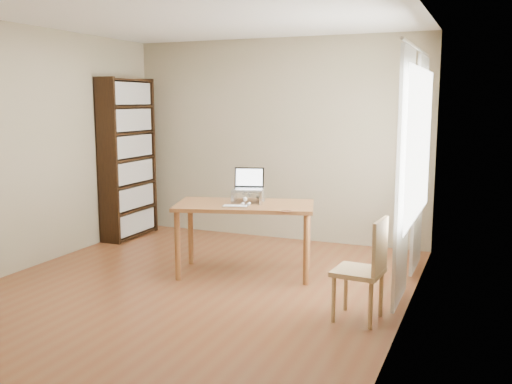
{
  "coord_description": "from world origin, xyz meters",
  "views": [
    {
      "loc": [
        2.61,
        -4.72,
        1.8
      ],
      "look_at": [
        0.4,
        0.58,
        0.88
      ],
      "focal_mm": 40.0,
      "sensor_mm": 36.0,
      "label": 1
    }
  ],
  "objects_px": {
    "bookshelf": "(128,159)",
    "desk": "(245,213)",
    "keyboard": "(235,206)",
    "cat": "(251,196)",
    "chair": "(367,266)",
    "laptop": "(250,184)"
  },
  "relations": [
    {
      "from": "laptop",
      "to": "cat",
      "type": "distance_m",
      "value": 0.13
    },
    {
      "from": "keyboard",
      "to": "cat",
      "type": "relative_size",
      "value": 0.57
    },
    {
      "from": "bookshelf",
      "to": "desk",
      "type": "xyz_separation_m",
      "value": [
        2.1,
        -0.95,
        -0.4
      ]
    },
    {
      "from": "bookshelf",
      "to": "keyboard",
      "type": "height_order",
      "value": "bookshelf"
    },
    {
      "from": "laptop",
      "to": "keyboard",
      "type": "height_order",
      "value": "laptop"
    },
    {
      "from": "laptop",
      "to": "chair",
      "type": "distance_m",
      "value": 1.79
    },
    {
      "from": "laptop",
      "to": "chair",
      "type": "xyz_separation_m",
      "value": [
        1.45,
        -0.95,
        -0.47
      ]
    },
    {
      "from": "cat",
      "to": "desk",
      "type": "bearing_deg",
      "value": -111.58
    },
    {
      "from": "laptop",
      "to": "keyboard",
      "type": "xyz_separation_m",
      "value": [
        -0.01,
        -0.36,
        -0.18
      ]
    },
    {
      "from": "bookshelf",
      "to": "chair",
      "type": "relative_size",
      "value": 2.42
    },
    {
      "from": "bookshelf",
      "to": "keyboard",
      "type": "bearing_deg",
      "value": -29.13
    },
    {
      "from": "cat",
      "to": "chair",
      "type": "height_order",
      "value": "cat"
    },
    {
      "from": "keyboard",
      "to": "chair",
      "type": "relative_size",
      "value": 0.32
    },
    {
      "from": "laptop",
      "to": "cat",
      "type": "height_order",
      "value": "laptop"
    },
    {
      "from": "desk",
      "to": "keyboard",
      "type": "relative_size",
      "value": 5.68
    },
    {
      "from": "laptop",
      "to": "keyboard",
      "type": "distance_m",
      "value": 0.4
    },
    {
      "from": "desk",
      "to": "cat",
      "type": "relative_size",
      "value": 3.26
    },
    {
      "from": "chair",
      "to": "keyboard",
      "type": "bearing_deg",
      "value": 162.78
    },
    {
      "from": "keyboard",
      "to": "cat",
      "type": "distance_m",
      "value": 0.34
    },
    {
      "from": "cat",
      "to": "chair",
      "type": "bearing_deg",
      "value": -44.35
    },
    {
      "from": "cat",
      "to": "chair",
      "type": "relative_size",
      "value": 0.55
    },
    {
      "from": "keyboard",
      "to": "cat",
      "type": "bearing_deg",
      "value": 71.0
    }
  ]
}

